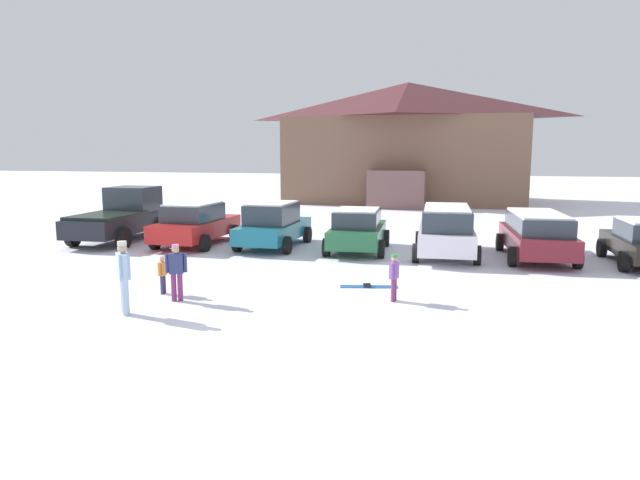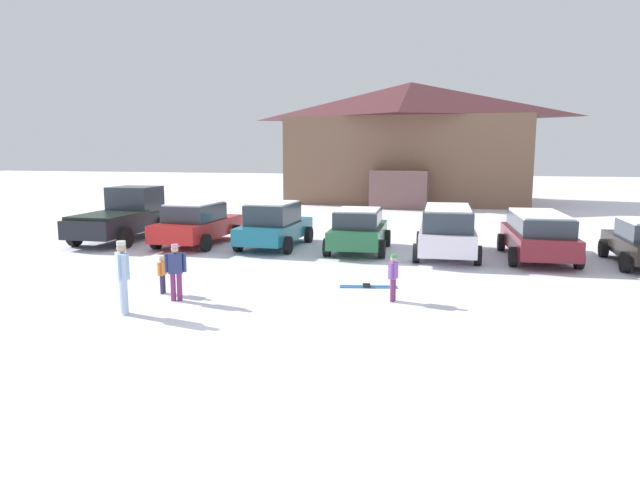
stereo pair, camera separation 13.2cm
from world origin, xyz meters
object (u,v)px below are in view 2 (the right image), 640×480
pickup_truck (125,216)px  skier_child_in_purple_jacket (393,275)px  parked_white_suv (447,230)px  skier_child_in_orange_jacket (162,272)px  skier_adult_in_blue_parka (123,273)px  pair_of_skis (368,286)px  skier_teen_in_navy_coat (176,269)px  parked_red_sedan (197,223)px  parked_green_coupe (359,230)px  parked_maroon_van (538,234)px  ski_lodge (410,142)px  parked_teal_hatchback (274,225)px

pickup_truck → skier_child_in_purple_jacket: (11.95, -6.99, -0.33)m
parked_white_suv → skier_child_in_orange_jacket: size_ratio=4.90×
skier_adult_in_blue_parka → pair_of_skis: skier_adult_in_blue_parka is taller
skier_teen_in_navy_coat → pair_of_skis: size_ratio=0.89×
parked_white_suv → skier_child_in_orange_jacket: (-6.87, -7.25, -0.37)m
parked_white_suv → pickup_truck: 12.98m
parked_red_sedan → pickup_truck: size_ratio=0.82×
skier_adult_in_blue_parka → skier_child_in_purple_jacket: bearing=24.6°
parked_green_coupe → parked_maroon_van: parked_maroon_van is taller
pickup_truck → skier_child_in_orange_jacket: 9.84m
parked_red_sedan → parked_maroon_van: parked_red_sedan is taller
parked_green_coupe → skier_child_in_purple_jacket: (2.13, -6.70, -0.14)m
ski_lodge → skier_child_in_orange_jacket: ski_lodge is taller
parked_red_sedan → skier_adult_in_blue_parka: skier_adult_in_blue_parka is taller
parked_green_coupe → pair_of_skis: 5.62m
ski_lodge → skier_teen_in_navy_coat: (-2.60, -29.85, -3.50)m
skier_child_in_purple_jacket → skier_adult_in_blue_parka: size_ratio=0.70×
ski_lodge → parked_white_suv: (3.57, -22.04, -3.37)m
parked_red_sedan → parked_green_coupe: size_ratio=1.07×
parked_red_sedan → pair_of_skis: 9.37m
parked_red_sedan → parked_green_coupe: bearing=1.0°
parked_red_sedan → parked_teal_hatchback: parked_teal_hatchback is taller
parked_white_suv → skier_adult_in_blue_parka: (-6.74, -9.15, 0.01)m
parked_white_suv → skier_child_in_purple_jacket: bearing=-98.9°
pickup_truck → skier_adult_in_blue_parka: (6.23, -9.61, -0.05)m
pickup_truck → skier_teen_in_navy_coat: size_ratio=3.89×
parked_green_coupe → ski_lodge: bearing=91.1°
skier_child_in_orange_jacket → ski_lodge: bearing=83.6°
parked_teal_hatchback → parked_green_coupe: size_ratio=1.04×
parked_red_sedan → skier_adult_in_blue_parka: size_ratio=2.70×
skier_child_in_purple_jacket → skier_teen_in_navy_coat: size_ratio=0.83×
parked_red_sedan → skier_teen_in_navy_coat: parked_red_sedan is taller
pickup_truck → pair_of_skis: pickup_truck is taller
skier_teen_in_navy_coat → parked_green_coupe: bearing=69.3°
skier_adult_in_blue_parka → skier_child_in_orange_jacket: 1.94m
parked_red_sedan → pair_of_skis: (7.69, -5.29, -0.82)m
parked_teal_hatchback → parked_green_coupe: parked_teal_hatchback is taller
skier_child_in_orange_jacket → parked_maroon_van: bearing=37.0°
parked_red_sedan → skier_child_in_orange_jacket: bearing=-69.8°
parked_green_coupe → pair_of_skis: size_ratio=2.67×
parked_teal_hatchback → parked_green_coupe: 3.28m
parked_teal_hatchback → skier_child_in_purple_jacket: 8.70m
parked_teal_hatchback → skier_child_in_orange_jacket: 7.55m
parked_teal_hatchback → skier_teen_in_navy_coat: size_ratio=3.12×
parked_teal_hatchback → skier_child_in_purple_jacket: bearing=-51.6°
parked_green_coupe → skier_teen_in_navy_coat: size_ratio=3.00×
parked_teal_hatchback → pickup_truck: (-6.54, 0.18, 0.13)m
ski_lodge → parked_maroon_van: (6.57, -21.88, -3.43)m
ski_lodge → skier_adult_in_blue_parka: size_ratio=10.11×
parked_white_suv → parked_green_coupe: bearing=177.0°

